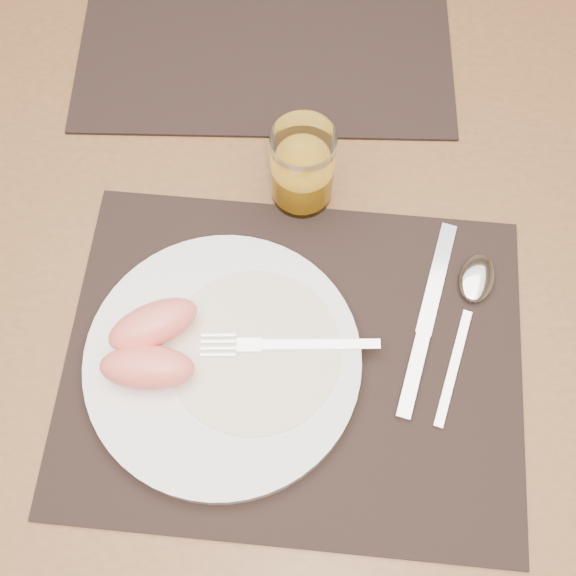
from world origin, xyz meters
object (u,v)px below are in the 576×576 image
(placemat_far, at_px, (267,20))
(plate, at_px, (223,361))
(fork, at_px, (274,345))
(spoon, at_px, (473,291))
(placemat_near, at_px, (293,361))
(knife, at_px, (423,333))
(table, at_px, (281,210))
(juice_glass, at_px, (302,170))

(placemat_far, bearing_deg, plate, -91.58)
(plate, distance_m, fork, 0.05)
(plate, relative_size, spoon, 1.42)
(placemat_near, height_order, knife, knife)
(placemat_far, distance_m, plate, 0.45)
(placemat_far, bearing_deg, fork, -85.13)
(placemat_near, relative_size, knife, 2.07)
(fork, distance_m, knife, 0.15)
(table, height_order, plate, plate)
(table, xyz_separation_m, juice_glass, (0.03, -0.03, 0.13))
(fork, xyz_separation_m, juice_glass, (0.02, 0.18, 0.03))
(table, height_order, knife, knife)
(table, relative_size, plate, 5.19)
(placemat_near, distance_m, knife, 0.13)
(knife, bearing_deg, spoon, 42.78)
(spoon, bearing_deg, juice_glass, 148.52)
(fork, bearing_deg, knife, 9.97)
(placemat_far, bearing_deg, knife, -65.53)
(spoon, xyz_separation_m, juice_glass, (-0.18, 0.11, 0.04))
(knife, distance_m, spoon, 0.07)
(fork, relative_size, spoon, 0.92)
(spoon, bearing_deg, placemat_far, 123.44)
(plate, xyz_separation_m, fork, (0.05, 0.02, 0.01))
(plate, xyz_separation_m, juice_glass, (0.07, 0.20, 0.04))
(placemat_near, bearing_deg, spoon, 24.48)
(plate, relative_size, fork, 1.54)
(table, relative_size, spoon, 7.38)
(placemat_far, height_order, plate, plate)
(placemat_near, distance_m, placemat_far, 0.44)
(knife, relative_size, juice_glass, 2.16)
(plate, bearing_deg, table, 79.55)
(table, distance_m, juice_glass, 0.14)
(placemat_far, xyz_separation_m, plate, (-0.01, -0.45, 0.01))
(table, height_order, fork, fork)
(fork, relative_size, juice_glass, 1.74)
(knife, bearing_deg, plate, -168.06)
(placemat_near, bearing_deg, fork, 156.79)
(table, height_order, placemat_far, placemat_far)
(plate, height_order, spoon, plate)
(placemat_near, bearing_deg, knife, 14.92)
(fork, height_order, spoon, fork)
(placemat_near, bearing_deg, table, 96.86)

